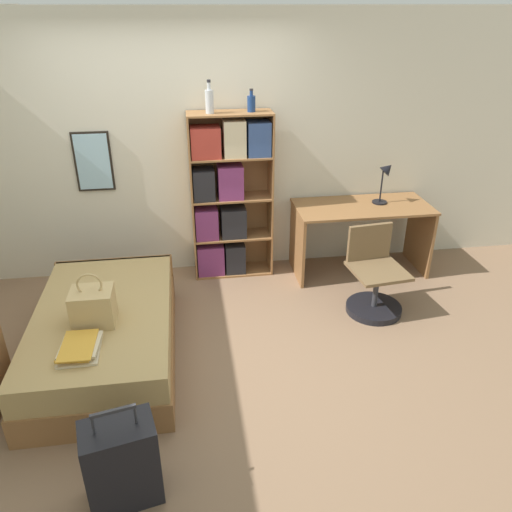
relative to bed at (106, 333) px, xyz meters
The scene contains 13 objects.
ground_plane 0.67m from the bed, ahead, with size 14.00×14.00×0.00m, color #84664C.
wall_back 1.95m from the bed, 67.28° to the left, with size 10.00×0.09×2.60m.
bed is the anchor object (origin of this frame).
handbag 0.42m from the bed, 96.97° to the right, with size 0.31×0.26×0.42m.
book_stack_on_bed 0.60m from the bed, 98.88° to the right, with size 0.28×0.36×0.06m.
suitcase 1.40m from the bed, 79.49° to the right, with size 0.45×0.34×0.68m.
bookcase 1.82m from the bed, 49.43° to the left, with size 0.82×0.31×1.70m.
bottle_green 2.26m from the bed, 52.09° to the left, with size 0.08×0.08×0.30m.
bottle_brown 2.44m from the bed, 43.18° to the left, with size 0.08×0.08×0.21m.
desk 2.77m from the bed, 24.22° to the left, with size 1.39×0.65×0.75m.
desk_lamp 3.10m from the bed, 23.31° to the left, with size 0.20×0.15×0.45m.
desk_chair 2.43m from the bed, ahead, with size 0.52×0.53×0.80m.
waste_bin 2.87m from the bed, 21.79° to the left, with size 0.25×0.25×0.24m.
Camera 1 is at (0.09, -3.44, 2.61)m, focal length 35.00 mm.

